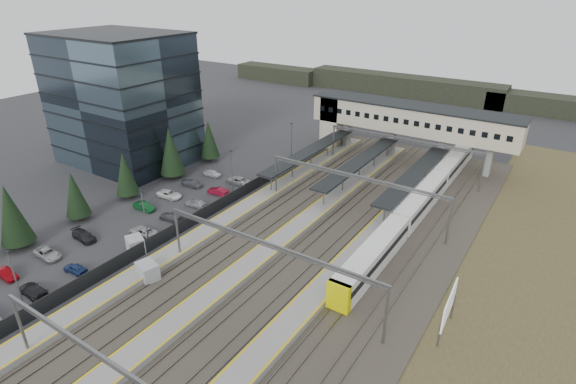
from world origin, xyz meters
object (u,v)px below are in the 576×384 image
Objects in this scene: train at (421,201)px; billboard at (449,306)px; relay_cabin_far at (135,245)px; footbridge at (397,119)px; office_building at (122,99)px; relay_cabin_near at (148,272)px.

billboard is (10.65, -24.28, 1.43)m from train.
relay_cabin_far is 0.07× the size of footbridge.
train is at bearing 9.53° from office_building.
billboard is (22.95, -44.88, -4.58)m from footbridge.
relay_cabin_far is at bearing -38.36° from office_building.
billboard reaches higher than relay_cabin_far.
train is at bearing -59.16° from footbridge.
relay_cabin_far is at bearing 152.33° from relay_cabin_near.
office_building is at bearing 167.41° from billboard.
office_building is 57.70m from train.
relay_cabin_far is 0.05× the size of train.
footbridge is 24.73m from train.
relay_cabin_near is 0.08× the size of footbridge.
relay_cabin_near is at bearing -36.64° from office_building.
billboard is (38.57, 7.35, 2.26)m from relay_cabin_far.
relay_cabin_near is 0.52× the size of billboard.
footbridge reaches higher than relay_cabin_near.
train is at bearing 113.68° from billboard.
relay_cabin_far is (28.08, -22.23, -11.10)m from office_building.
relay_cabin_far is 54.94m from footbridge.
office_building is 44.01m from relay_cabin_near.
office_building reaches higher than billboard.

